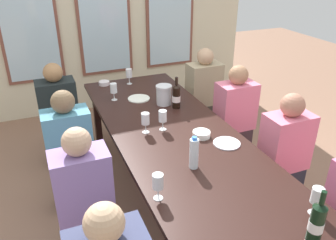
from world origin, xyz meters
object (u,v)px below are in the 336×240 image
Objects in this scene: wine_bottle_1 at (317,222)px; tasting_bowl_1 at (104,83)px; seated_person_5 at (234,121)px; wine_glass_1 at (158,182)px; wine_bottle_0 at (176,96)px; seated_person_3 at (203,97)px; white_plate_1 at (227,143)px; seated_person_6 at (85,203)px; metal_pitcher at (164,95)px; wine_glass_3 at (129,74)px; dining_table at (175,140)px; seated_person_2 at (60,118)px; seated_person_7 at (283,159)px; wine_glass_0 at (145,119)px; seated_person_4 at (71,154)px; wine_glass_5 at (317,197)px; wine_glass_4 at (163,117)px; tasting_bowl_0 at (201,134)px; white_plate_0 at (139,99)px; water_bottle at (194,153)px; wine_glass_2 at (114,89)px.

tasting_bowl_1 is (-0.49, 2.66, -0.10)m from wine_bottle_1.
wine_glass_1 is at bearing -138.79° from seated_person_5.
wine_bottle_0 is 2.57× the size of tasting_bowl_1.
seated_person_3 is (1.24, 1.76, -0.34)m from wine_glass_1.
seated_person_6 reaches higher than white_plate_1.
metal_pitcher is 0.62× the size of wine_bottle_0.
tasting_bowl_1 is at bearing 163.79° from wine_glass_3.
seated_person_6 is at bearing -158.75° from dining_table.
seated_person_2 is 1.00× the size of seated_person_7.
wine_glass_0 is 1.22m from seated_person_2.
wine_glass_3 is (0.20, 1.14, -0.00)m from wine_glass_0.
wine_glass_1 is 0.16× the size of seated_person_4.
wine_glass_5 is at bearing 46.13° from wine_bottle_1.
tasting_bowl_1 is 0.68× the size of wine_glass_0.
wine_glass_4 is at bearing 66.64° from wine_glass_1.
wine_glass_3 is at bearing 90.81° from dining_table.
seated_person_3 is (0.82, 1.05, -0.15)m from dining_table.
white_plate_1 is 0.22m from tasting_bowl_0.
wine_bottle_0 reaches higher than tasting_bowl_1.
wine_bottle_0 reaches higher than metal_pitcher.
seated_person_6 reaches higher than white_plate_0.
seated_person_3 and seated_person_5 have the same top height.
wine_glass_4 is 1.34m from wine_glass_5.
white_plate_1 is 0.67× the size of wine_bottle_1.
wine_bottle_1 reaches higher than wine_glass_3.
white_plate_1 is at bearing -38.56° from wine_glass_0.
seated_person_3 is (0.65, 1.18, -0.24)m from tasting_bowl_0.
water_bottle reaches higher than wine_glass_0.
wine_glass_2 and wine_glass_4 have the same top height.
seated_person_7 is at bearing -90.00° from seated_person_3.
white_plate_0 is at bearing 93.88° from dining_table.
wine_glass_0 is at bearing 114.19° from wine_glass_5.
seated_person_7 is (1.11, -1.26, -0.33)m from wine_glass_2.
water_bottle reaches higher than wine_glass_3.
wine_glass_4 is at bearing -127.63° from wine_bottle_0.
seated_person_2 is (-1.18, 2.29, -0.33)m from wine_glass_5.
seated_person_6 is (-0.53, -1.19, -0.33)m from wine_glass_2.
wine_bottle_1 is 0.22m from wine_glass_5.
wine_glass_4 is at bearing -91.29° from white_plate_0.
tasting_bowl_0 is 0.83× the size of wine_glass_3.
wine_glass_1 is at bearing -118.24° from wine_bottle_0.
seated_person_5 reaches higher than wine_glass_2.
seated_person_2 is at bearing 154.65° from wine_glass_2.
water_bottle is at bearing -12.99° from seated_person_6.
wine_bottle_0 is 1.34m from wine_glass_1.
seated_person_5 reaches higher than wine_bottle_1.
seated_person_5 is (0.65, 0.50, -0.24)m from tasting_bowl_0.
tasting_bowl_1 is at bearing 119.99° from wine_bottle_0.
wine_glass_3 is (-0.19, 1.38, 0.09)m from tasting_bowl_0.
wine_glass_5 is (0.36, -1.17, 0.18)m from dining_table.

